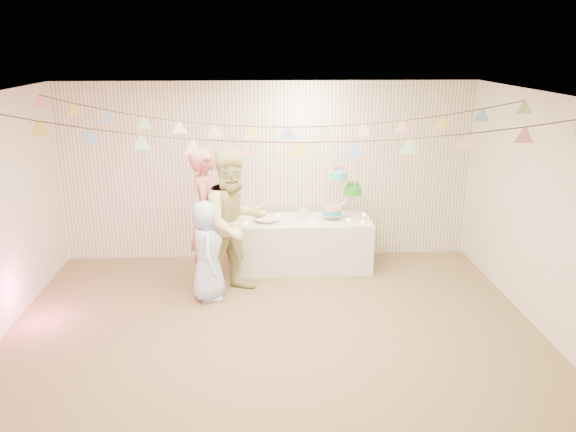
{
  "coord_description": "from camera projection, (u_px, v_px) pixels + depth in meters",
  "views": [
    {
      "loc": [
        -0.14,
        -5.51,
        3.12
      ],
      "look_at": [
        0.2,
        0.8,
        1.15
      ],
      "focal_mm": 35.0,
      "sensor_mm": 36.0,
      "label": 1
    }
  ],
  "objects": [
    {
      "name": "floor",
      "position": [
        274.0,
        337.0,
        6.19
      ],
      "size": [
        6.0,
        6.0,
        0.0
      ],
      "primitive_type": "plane",
      "color": "brown",
      "rests_on": "ground"
    },
    {
      "name": "ceiling",
      "position": [
        272.0,
        98.0,
        5.41
      ],
      "size": [
        6.0,
        6.0,
        0.0
      ],
      "primitive_type": "plane",
      "color": "white",
      "rests_on": "ground"
    },
    {
      "name": "back_wall",
      "position": [
        268.0,
        172.0,
        8.18
      ],
      "size": [
        6.0,
        6.0,
        0.0
      ],
      "primitive_type": "plane",
      "color": "white",
      "rests_on": "ground"
    },
    {
      "name": "front_wall",
      "position": [
        284.0,
        353.0,
        3.42
      ],
      "size": [
        6.0,
        6.0,
        0.0
      ],
      "primitive_type": "plane",
      "color": "white",
      "rests_on": "ground"
    },
    {
      "name": "right_wall",
      "position": [
        555.0,
        221.0,
        5.96
      ],
      "size": [
        5.0,
        5.0,
        0.0
      ],
      "primitive_type": "plane",
      "color": "white",
      "rests_on": "ground"
    },
    {
      "name": "table",
      "position": [
        303.0,
        243.0,
        8.03
      ],
      "size": [
        1.91,
        0.76,
        0.72
      ],
      "primitive_type": "cube",
      "color": "silver",
      "rests_on": "floor"
    },
    {
      "name": "cake_stand",
      "position": [
        342.0,
        191.0,
        7.88
      ],
      "size": [
        0.63,
        0.37,
        0.71
      ],
      "primitive_type": null,
      "color": "silver",
      "rests_on": "table"
    },
    {
      "name": "cake_bottom",
      "position": [
        331.0,
        211.0,
        7.9
      ],
      "size": [
        0.31,
        0.31,
        0.15
      ],
      "primitive_type": null,
      "color": "teal",
      "rests_on": "cake_stand"
    },
    {
      "name": "cake_middle",
      "position": [
        354.0,
        190.0,
        7.98
      ],
      "size": [
        0.27,
        0.27,
        0.22
      ],
      "primitive_type": null,
      "color": "green",
      "rests_on": "cake_stand"
    },
    {
      "name": "cake_top_tier",
      "position": [
        339.0,
        173.0,
        7.77
      ],
      "size": [
        0.25,
        0.25,
        0.19
      ],
      "primitive_type": null,
      "color": "#4DD7F3",
      "rests_on": "cake_stand"
    },
    {
      "name": "platter",
      "position": [
        267.0,
        218.0,
        7.84
      ],
      "size": [
        0.34,
        0.34,
        0.02
      ],
      "primitive_type": "cylinder",
      "color": "white",
      "rests_on": "table"
    },
    {
      "name": "posy",
      "position": [
        303.0,
        211.0,
        7.94
      ],
      "size": [
        0.13,
        0.13,
        0.15
      ],
      "primitive_type": null,
      "color": "white",
      "rests_on": "table"
    },
    {
      "name": "person_adult_a",
      "position": [
        208.0,
        217.0,
        7.34
      ],
      "size": [
        0.49,
        0.71,
        1.86
      ],
      "primitive_type": "imported",
      "rotation": [
        0.0,
        0.0,
        1.5
      ],
      "color": "#C66B67",
      "rests_on": "floor"
    },
    {
      "name": "person_adult_b",
      "position": [
        235.0,
        223.0,
        7.03
      ],
      "size": [
        1.16,
        1.1,
        1.88
      ],
      "primitive_type": "imported",
      "rotation": [
        0.0,
        0.0,
        0.58
      ],
      "color": "#C3BB78",
      "rests_on": "floor"
    },
    {
      "name": "person_child",
      "position": [
        208.0,
        250.0,
        6.96
      ],
      "size": [
        0.45,
        0.66,
        1.29
      ],
      "primitive_type": "imported",
      "rotation": [
        0.0,
        0.0,
        1.65
      ],
      "color": "#B4D4FF",
      "rests_on": "floor"
    },
    {
      "name": "bunting_back",
      "position": [
        270.0,
        111.0,
        6.54
      ],
      "size": [
        5.6,
        1.1,
        0.4
      ],
      "primitive_type": null,
      "color": "pink",
      "rests_on": "ceiling"
    },
    {
      "name": "bunting_front",
      "position": [
        273.0,
        130.0,
        5.31
      ],
      "size": [
        5.6,
        0.9,
        0.36
      ],
      "primitive_type": null,
      "color": "#72A5E5",
      "rests_on": "ceiling"
    },
    {
      "name": "tealight_0",
      "position": [
        246.0,
        223.0,
        7.74
      ],
      "size": [
        0.04,
        0.04,
        0.03
      ],
      "primitive_type": "cylinder",
      "color": "#FFD88C",
      "rests_on": "table"
    },
    {
      "name": "tealight_1",
      "position": [
        278.0,
        215.0,
        8.07
      ],
      "size": [
        0.04,
        0.04,
        0.03
      ],
      "primitive_type": "cylinder",
      "color": "#FFD88C",
      "rests_on": "table"
    },
    {
      "name": "tealight_2",
      "position": [
        312.0,
        223.0,
        7.72
      ],
      "size": [
        0.04,
        0.04,
        0.03
      ],
      "primitive_type": "cylinder",
      "color": "#FFD88C",
      "rests_on": "table"
    },
    {
      "name": "tealight_3",
      "position": [
        326.0,
        214.0,
        8.15
      ],
      "size": [
        0.04,
        0.04,
        0.03
      ],
      "primitive_type": "cylinder",
      "color": "#FFD88C",
      "rests_on": "table"
    },
    {
      "name": "tealight_4",
      "position": [
        363.0,
        221.0,
        7.79
      ],
      "size": [
        0.04,
        0.04,
        0.03
      ],
      "primitive_type": "cylinder",
      "color": "#FFD88C",
      "rests_on": "table"
    },
    {
      "name": "tealight_5",
      "position": [
        364.0,
        214.0,
        8.11
      ],
      "size": [
        0.04,
        0.04,
        0.03
      ],
      "primitive_type": "cylinder",
      "color": "#FFD88C",
      "rests_on": "table"
    },
    {
      "name": "tealight_6",
      "position": [
        348.0,
        219.0,
        7.87
      ],
      "size": [
        0.04,
        0.04,
        0.03
      ],
      "primitive_type": "cylinder",
      "color": "#FFD88C",
      "rests_on": "table"
    }
  ]
}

